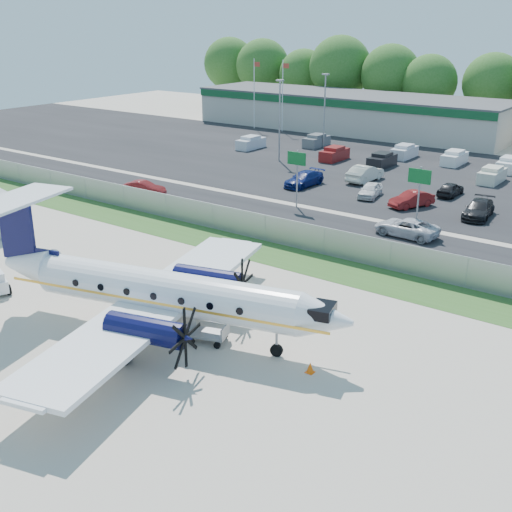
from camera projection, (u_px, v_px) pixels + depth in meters
The scene contains 26 objects.
ground at pixel (190, 328), 34.12m from camera, with size 170.00×170.00×0.00m, color #BAAF9E.
grass_verge at pixel (308, 263), 43.21m from camera, with size 170.00×4.00×0.02m, color #2D561E.
access_road at pixel (357, 236), 48.51m from camera, with size 170.00×8.00×0.02m, color black.
parking_lot at pixel (455, 182), 64.42m from camera, with size 170.00×32.00×0.02m, color black.
perimeter_fence at pixel (324, 241), 44.38m from camera, with size 120.00×0.06×1.99m.
building_west at pixel (349, 112), 93.39m from camera, with size 46.40×12.40×5.24m.
sign_left at pixel (297, 166), 54.63m from camera, with size 1.80×0.26×5.00m.
sign_mid at pixel (419, 185), 48.56m from camera, with size 1.80×0.26×5.00m.
flagpole_west at pixel (255, 90), 93.63m from camera, with size 1.06×0.12×10.00m.
flagpole_east at pixel (283, 92), 90.87m from camera, with size 1.06×0.12×10.00m.
light_pole_nw at pixel (280, 115), 72.11m from camera, with size 0.90×0.35×9.09m.
light_pole_sw at pixel (325, 106), 79.69m from camera, with size 0.90×0.35×9.09m.
aircraft at pixel (159, 291), 32.67m from camera, with size 20.82×20.36×6.35m.
baggage_cart_near at pixel (90, 275), 39.96m from camera, with size 2.09×1.45×1.01m.
baggage_cart_far at pixel (208, 333), 32.55m from camera, with size 2.25×1.75×1.04m.
cone_nose at pixel (310, 368), 29.78m from camera, with size 0.38×0.38×0.54m.
cone_starboard_wing at pixel (241, 247), 45.38m from camera, with size 0.36×0.36×0.51m.
road_car_west at pixel (144, 195), 59.56m from camera, with size 1.42×4.07×1.34m, color maroon.
road_car_mid at pixel (406, 236), 48.53m from camera, with size 2.26×4.91×1.36m, color silver.
parked_car_a at pixel (304, 186), 62.86m from camera, with size 1.99×4.91×1.42m, color navy.
parked_car_b at pixel (370, 197), 59.04m from camera, with size 1.56×3.88×1.32m, color silver.
parked_car_c at pixel (411, 207), 55.92m from camera, with size 1.46×4.18×1.38m, color maroon.
parked_car_d at pixel (478, 217), 53.06m from camera, with size 1.98×4.87×1.41m, color black.
parked_car_f at pixel (365, 181), 64.70m from camera, with size 1.75×5.02×1.65m, color beige.
parked_car_g at pixel (450, 196), 59.43m from camera, with size 1.53×3.79×1.29m, color black.
far_parking_rows at pixel (471, 173), 68.21m from camera, with size 56.00×10.00×1.60m, color gray, non-canonical shape.
Camera 1 is at (20.88, -22.69, 15.53)m, focal length 45.00 mm.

